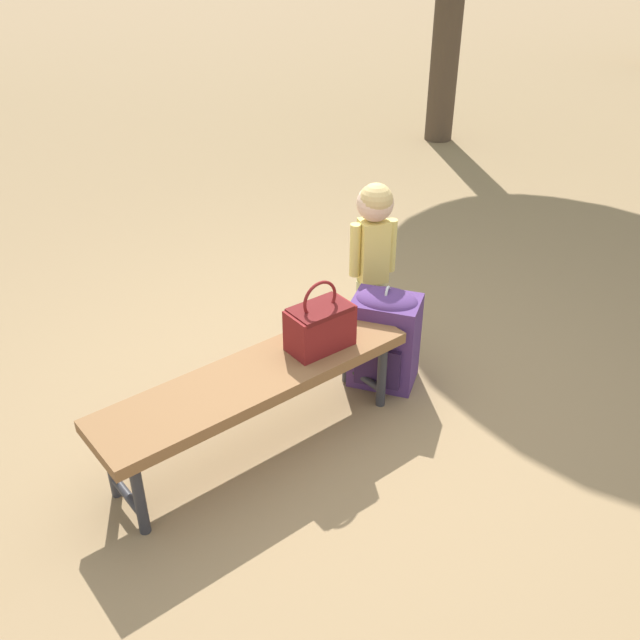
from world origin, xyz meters
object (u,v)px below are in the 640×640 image
(park_bench, at_px, (256,383))
(handbag, at_px, (320,325))
(child_standing, at_px, (374,240))
(backpack_large, at_px, (385,335))

(park_bench, distance_m, handbag, 0.42)
(child_standing, bearing_deg, handbag, -151.40)
(handbag, height_order, backpack_large, handbag)
(backpack_large, bearing_deg, child_standing, 58.88)
(park_bench, height_order, backpack_large, backpack_large)
(park_bench, xyz_separation_m, backpack_large, (0.87, 0.02, -0.09))
(handbag, height_order, child_standing, child_standing)
(child_standing, xyz_separation_m, backpack_large, (-0.20, -0.34, -0.39))
(handbag, xyz_separation_m, child_standing, (0.69, 0.38, 0.11))
(child_standing, relative_size, backpack_large, 1.71)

